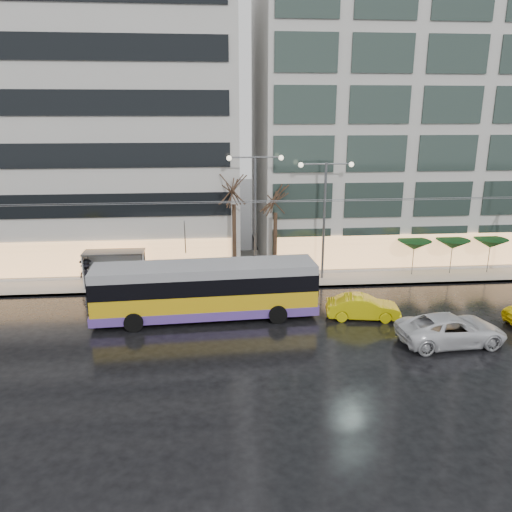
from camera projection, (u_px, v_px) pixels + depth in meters
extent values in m
plane|color=black|center=(236.00, 349.00, 26.31)|extent=(140.00, 140.00, 0.00)
cube|color=gray|center=(252.00, 268.00, 39.86)|extent=(80.00, 10.00, 0.15)
cube|color=slate|center=(257.00, 289.00, 35.12)|extent=(80.00, 0.10, 0.15)
cube|color=#B3B1AB|center=(23.00, 124.00, 40.02)|extent=(34.00, 14.00, 22.00)
cube|color=#B3B1AB|center=(444.00, 105.00, 42.64)|extent=(32.00, 14.00, 25.00)
cube|color=gold|center=(206.00, 300.00, 30.00)|extent=(13.27, 3.41, 1.64)
cube|color=#583A92|center=(206.00, 309.00, 30.15)|extent=(13.32, 3.45, 0.55)
cube|color=black|center=(205.00, 281.00, 29.67)|extent=(13.29, 3.43, 0.99)
cube|color=gray|center=(205.00, 269.00, 29.46)|extent=(13.27, 3.41, 0.55)
cube|color=black|center=(313.00, 279.00, 30.61)|extent=(0.19, 2.52, 1.42)
cube|color=black|center=(91.00, 289.00, 28.82)|extent=(0.19, 2.52, 1.42)
cylinder|color=black|center=(270.00, 298.00, 32.04)|extent=(1.11, 0.44, 1.10)
cylinder|color=black|center=(278.00, 314.00, 29.43)|extent=(1.11, 0.44, 1.10)
cylinder|color=black|center=(138.00, 305.00, 30.91)|extent=(1.11, 0.44, 1.10)
cylinder|color=black|center=(134.00, 322.00, 28.30)|extent=(1.11, 0.44, 1.10)
cylinder|color=#595B60|center=(185.00, 239.00, 29.86)|extent=(0.27, 4.07, 2.88)
cylinder|color=#595B60|center=(185.00, 237.00, 30.38)|extent=(0.27, 4.07, 2.88)
cylinder|color=#595B60|center=(246.00, 202.00, 30.02)|extent=(42.00, 0.04, 0.04)
cylinder|color=#595B60|center=(246.00, 201.00, 30.50)|extent=(42.00, 0.04, 0.04)
cube|color=#595B60|center=(114.00, 252.00, 34.95)|extent=(4.20, 1.60, 0.12)
cube|color=silver|center=(117.00, 266.00, 35.96)|extent=(4.00, 0.05, 2.20)
cube|color=white|center=(85.00, 270.00, 35.11)|extent=(0.10, 1.40, 2.20)
cylinder|color=#595B60|center=(84.00, 273.00, 34.45)|extent=(0.10, 0.10, 2.40)
cylinder|color=#595B60|center=(89.00, 267.00, 35.79)|extent=(0.10, 0.10, 2.40)
cylinder|color=#595B60|center=(143.00, 271.00, 34.80)|extent=(0.10, 0.10, 2.40)
cylinder|color=#595B60|center=(145.00, 265.00, 36.14)|extent=(0.10, 0.10, 2.40)
cylinder|color=#595B60|center=(255.00, 220.00, 35.53)|extent=(0.18, 0.18, 9.00)
cylinder|color=#595B60|center=(242.00, 157.00, 34.24)|extent=(1.80, 0.10, 0.10)
cylinder|color=#595B60|center=(268.00, 157.00, 34.39)|extent=(1.80, 0.10, 0.10)
sphere|color=#FFF2CC|center=(229.00, 158.00, 34.17)|extent=(0.36, 0.36, 0.36)
sphere|color=#FFF2CC|center=(281.00, 158.00, 34.49)|extent=(0.36, 0.36, 0.36)
cylinder|color=#595B60|center=(324.00, 222.00, 36.04)|extent=(0.18, 0.18, 8.50)
cylinder|color=#595B60|center=(314.00, 164.00, 34.81)|extent=(1.80, 0.10, 0.10)
cylinder|color=#595B60|center=(339.00, 164.00, 34.97)|extent=(1.80, 0.10, 0.10)
sphere|color=#FFF2CC|center=(301.00, 165.00, 34.75)|extent=(0.36, 0.36, 0.36)
sphere|color=#FFF2CC|center=(351.00, 164.00, 35.06)|extent=(0.36, 0.36, 0.36)
cylinder|color=black|center=(234.00, 243.00, 36.06)|extent=(0.28, 0.28, 5.60)
cylinder|color=black|center=(275.00, 246.00, 36.61)|extent=(0.28, 0.28, 4.90)
cylinder|color=#595B60|center=(413.00, 260.00, 37.71)|extent=(0.06, 0.06, 2.20)
cone|color=#0F3713|center=(414.00, 245.00, 37.37)|extent=(2.50, 2.50, 0.70)
cylinder|color=#595B60|center=(451.00, 259.00, 37.97)|extent=(0.06, 0.06, 2.20)
cone|color=#0F3713|center=(453.00, 244.00, 37.63)|extent=(2.50, 2.50, 0.70)
cylinder|color=#595B60|center=(488.00, 258.00, 38.23)|extent=(0.06, 0.06, 2.20)
cone|color=#0F3713|center=(491.00, 243.00, 37.89)|extent=(2.50, 2.50, 0.70)
imported|color=#D1C20B|center=(363.00, 307.00, 30.04)|extent=(4.54, 2.16, 1.44)
imported|color=silver|center=(451.00, 330.00, 26.75)|extent=(5.94, 3.04, 1.61)
imported|color=black|center=(159.00, 277.00, 34.60)|extent=(0.78, 0.66, 1.80)
imported|color=#FD54C5|center=(159.00, 265.00, 34.36)|extent=(1.28, 1.29, 0.88)
imported|color=black|center=(139.00, 274.00, 35.44)|extent=(1.02, 0.94, 1.68)
imported|color=black|center=(87.00, 275.00, 34.89)|extent=(1.38, 1.17, 1.85)
imported|color=black|center=(85.00, 264.00, 34.66)|extent=(1.11, 1.11, 0.72)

